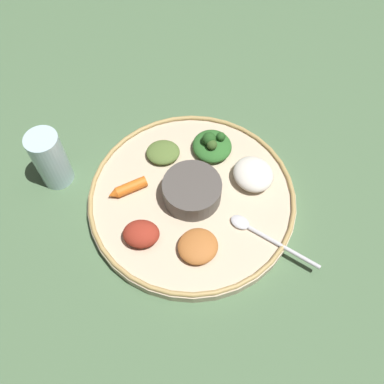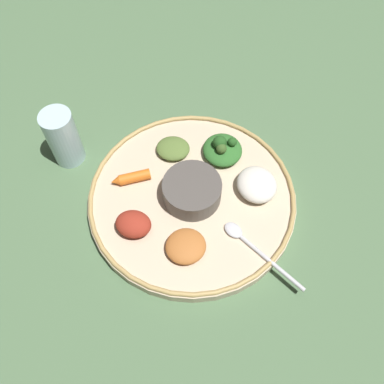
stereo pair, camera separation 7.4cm
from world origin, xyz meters
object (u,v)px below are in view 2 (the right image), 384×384
Objects in this scene: center_bowl at (192,190)px; drinking_glass at (64,140)px; spoon at (251,245)px; greens_pile at (222,149)px; carrot_near_spoon at (131,178)px.

drinking_glass is at bearing 178.33° from center_bowl.
center_bowl is at bearing 157.46° from spoon.
center_bowl is 0.14m from spoon.
center_bowl is 0.11m from greens_pile.
center_bowl reaches higher than spoon.
greens_pile is at bearing 80.40° from center_bowl.
carrot_near_spoon is at bearing 169.97° from spoon.
drinking_glass is at bearing 173.06° from carrot_near_spoon.
spoon is 1.36× the size of drinking_glass.
greens_pile is (-0.11, 0.16, 0.01)m from spoon.
center_bowl reaches higher than carrot_near_spoon.
greens_pile is at bearing 19.91° from drinking_glass.
spoon is (0.12, -0.05, -0.02)m from center_bowl.
center_bowl is 0.11m from carrot_near_spoon.
carrot_near_spoon is (-0.13, -0.12, -0.01)m from greens_pile.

